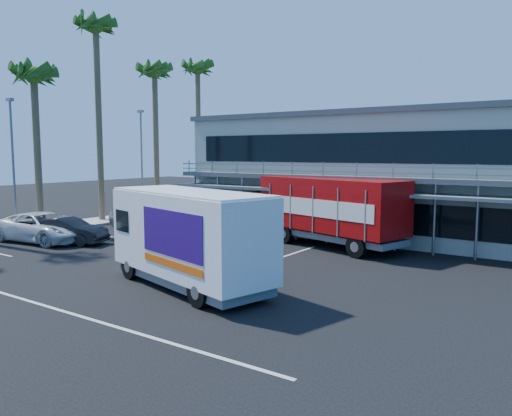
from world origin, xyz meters
The scene contains 15 objects.
ground centered at (0.00, 0.00, 0.00)m, with size 120.00×120.00×0.00m, color black.
building centered at (3.00, 14.94, 3.66)m, with size 22.40×12.00×7.30m.
curb_strip centered at (-15.00, 6.00, 0.08)m, with size 3.00×32.00×0.16m, color #A5A399.
palm_c centered at (-14.90, 3.00, 9.21)m, with size 2.80×2.80×10.75m.
palm_d centered at (-15.20, 8.00, 12.80)m, with size 2.80×2.80×14.75m.
palm_e centered at (-14.70, 13.00, 10.57)m, with size 2.80×2.80×12.25m.
palm_f centered at (-15.10, 18.50, 11.47)m, with size 2.80×2.80×13.25m.
light_pole_near centered at (-14.20, 1.00, 4.50)m, with size 0.50×0.25×8.09m.
light_pole_far centered at (-14.20, 11.00, 4.50)m, with size 0.50×0.25×8.09m.
red_truck centered at (1.97, 8.71, 1.99)m, with size 11.04×5.35×3.63m.
white_van centered at (1.99, -1.64, 1.90)m, with size 7.71×4.32×3.57m.
parked_car_b centered at (-9.50, 1.20, 0.72)m, with size 1.52×4.35×1.43m, color black.
parked_car_c centered at (-11.14, 0.80, 0.82)m, with size 2.71×5.88×1.63m, color silver.
parked_car_d centered at (-9.50, 7.60, 0.76)m, with size 2.14×5.25×1.52m, color #2A3038.
parked_car_e centered at (-11.33, 7.20, 0.65)m, with size 1.54×3.84×1.31m, color slate.
Camera 1 is at (14.20, -15.07, 4.96)m, focal length 35.00 mm.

